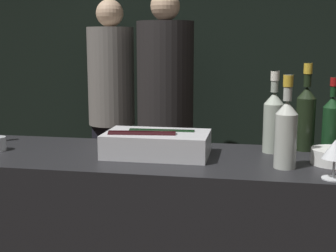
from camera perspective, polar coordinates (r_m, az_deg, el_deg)
name	(u,v)px	position (r m, az deg, el deg)	size (l,w,h in m)	color
wall_back_chalkboard	(213,51)	(4.00, 5.57, 9.11)	(6.40, 0.06, 2.80)	black
ice_bin_with_bottles	(156,143)	(1.91, -1.51, -2.07)	(0.42, 0.25, 0.11)	silver
bowl_white	(333,156)	(1.89, 19.52, -3.48)	(0.17, 0.17, 0.06)	white
wine_glass	(335,151)	(1.67, 19.68, -2.85)	(0.09, 0.09, 0.14)	silver
champagne_bottle	(306,115)	(2.08, 16.44, 1.27)	(0.08, 0.08, 0.37)	black
white_wine_bottle	(273,120)	(2.01, 12.71, 0.77)	(0.08, 0.08, 0.34)	#9EA899
rose_wine_bottle	(286,131)	(1.76, 14.19, -0.57)	(0.08, 0.08, 0.34)	#B2B7AD
red_wine_bottle_burgundy	(331,122)	(2.10, 19.29, 0.47)	(0.08, 0.08, 0.31)	#143319
person_in_hoodie	(112,102)	(3.72, -6.90, 2.89)	(0.36, 0.36, 1.79)	black
person_blond_tee	(165,105)	(3.43, -0.33, 2.53)	(0.41, 0.41, 1.83)	black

